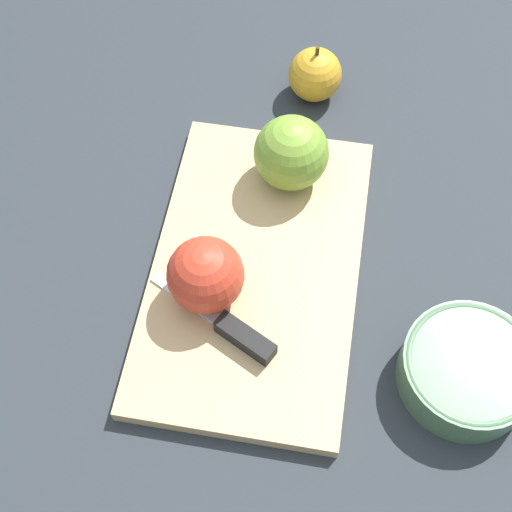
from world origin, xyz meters
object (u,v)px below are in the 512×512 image
object	(u,v)px
apple_whole	(315,75)
bowl	(468,370)
knife	(242,334)
apple_half_left	(292,153)
apple_half_right	(205,275)

from	to	relation	value
apple_whole	bowl	xyz separation A→B (m)	(0.39, 0.19, -0.01)
knife	apple_whole	bearing A→B (deg)	-67.27
apple_half_left	apple_half_right	distance (m)	0.19
bowl	knife	bearing A→B (deg)	-92.73
apple_whole	bowl	distance (m)	0.43
apple_whole	knife	bearing A→B (deg)	-7.25
apple_half_left	bowl	size ratio (longest dim) A/B	0.64
apple_half_left	knife	bearing A→B (deg)	-108.50
knife	bowl	bearing A→B (deg)	-152.74
apple_half_right	knife	distance (m)	0.07
apple_half_left	apple_whole	bearing A→B (deg)	73.12
apple_half_left	knife	world-z (taller)	apple_half_left
apple_half_right	bowl	world-z (taller)	apple_half_right
knife	apple_half_right	bearing A→B (deg)	-17.18
apple_half_left	bowl	distance (m)	0.31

